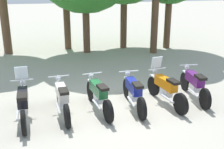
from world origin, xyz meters
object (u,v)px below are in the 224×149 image
motorcycle_1 (62,98)px  motorcycle_2 (98,94)px  motorcycle_3 (133,92)px  motorcycle_5 (194,84)px  motorcycle_4 (166,88)px  motorcycle_0 (23,102)px

motorcycle_1 → motorcycle_2: same height
motorcycle_3 → motorcycle_5: 2.12m
motorcycle_2 → motorcycle_4: size_ratio=1.00×
motorcycle_4 → motorcycle_2: bearing=81.4°
motorcycle_0 → motorcycle_3: bearing=-91.1°
motorcycle_2 → motorcycle_5: 3.17m
motorcycle_0 → motorcycle_5: (5.27, 0.28, -0.01)m
motorcycle_2 → motorcycle_4: bearing=-98.0°
motorcycle_2 → motorcycle_1: bearing=83.5°
motorcycle_0 → motorcycle_5: motorcycle_0 is taller
motorcycle_2 → motorcycle_0: bearing=85.4°
motorcycle_4 → motorcycle_0: bearing=83.1°
motorcycle_1 → motorcycle_2: size_ratio=1.00×
motorcycle_3 → motorcycle_5: size_ratio=1.00×
motorcycle_1 → motorcycle_0: bearing=90.8°
motorcycle_4 → motorcycle_5: motorcycle_4 is taller
motorcycle_1 → motorcycle_3: same height
motorcycle_3 → motorcycle_5: bearing=-83.6°
motorcycle_1 → motorcycle_5: size_ratio=1.00×
motorcycle_1 → motorcycle_4: 3.15m
motorcycle_0 → motorcycle_1: bearing=-87.1°
motorcycle_5 → motorcycle_4: bearing=103.5°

